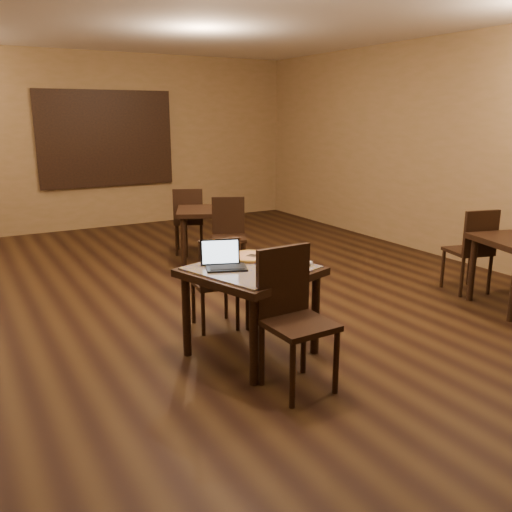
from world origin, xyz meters
TOP-DOWN VIEW (x-y plane):
  - ground at (0.00, 0.00)m, footprint 10.00×10.00m
  - wall_back at (0.00, 5.00)m, footprint 8.00×0.02m
  - wall_right at (4.00, 0.00)m, footprint 0.02×10.00m
  - mural at (0.50, 4.96)m, footprint 2.34×0.05m
  - tiled_table at (0.05, -0.98)m, footprint 1.16×1.16m
  - chair_main_near at (0.04, -1.58)m, footprint 0.47×0.47m
  - chair_main_far at (0.03, -0.35)m, footprint 0.44×0.44m
  - laptop at (-0.15, -0.87)m, footprint 0.38×0.35m
  - plate at (0.27, -1.16)m, footprint 0.25×0.25m
  - pizza_slice at (0.27, -1.16)m, footprint 0.26×0.26m
  - pizza_pan at (0.17, -0.74)m, footprint 0.36×0.36m
  - pizza_whole at (0.17, -0.74)m, footprint 0.37×0.37m
  - spatula at (0.19, -0.76)m, footprint 0.18×0.24m
  - napkin_roll at (0.45, -1.12)m, footprint 0.13×0.18m
  - other_table_a at (0.97, 1.87)m, footprint 1.04×1.04m
  - other_table_a_chair_near at (1.00, 1.30)m, footprint 0.55×0.55m
  - other_table_a_chair_far at (0.93, 2.43)m, footprint 0.55×0.55m
  - other_table_c_chair_far at (2.98, -0.80)m, footprint 0.51×0.51m

SIDE VIEW (x-z plane):
  - ground at x=0.00m, z-range 0.00..0.00m
  - chair_main_far at x=0.03m, z-range 0.06..0.95m
  - other_table_a_chair_near at x=1.00m, z-range 0.06..1.02m
  - other_table_a_chair_far at x=0.93m, z-range 0.06..1.02m
  - other_table_c_chair_far at x=2.98m, z-range 0.06..1.03m
  - chair_main_near at x=0.04m, z-range 0.07..1.11m
  - other_table_a at x=0.97m, z-range 0.24..0.98m
  - tiled_table at x=0.05m, z-range 0.28..1.04m
  - pizza_pan at x=0.17m, z-range 0.76..0.77m
  - plate at x=0.27m, z-range 0.76..0.78m
  - pizza_whole at x=0.17m, z-range 0.77..0.80m
  - napkin_roll at x=0.45m, z-range 0.76..0.81m
  - pizza_slice at x=0.27m, z-range 0.77..0.80m
  - spatula at x=0.19m, z-range 0.79..0.79m
  - laptop at x=-0.15m, z-range 0.71..0.93m
  - wall_back at x=0.00m, z-range 0.00..3.00m
  - wall_right at x=4.00m, z-range 0.00..3.00m
  - mural at x=0.50m, z-range 0.73..2.37m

